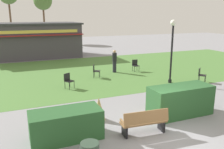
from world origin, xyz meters
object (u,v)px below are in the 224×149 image
(cafe_chair_center, at_px, (68,80))
(cafe_chair_north, at_px, (135,65))
(person_strolling, at_px, (115,61))
(parked_car_west_slot, at_px, (32,43))
(tree_left_bg, at_px, (43,1))
(lamppost_mid, at_px, (172,44))
(cafe_chair_east, at_px, (201,74))
(cafe_chair_west, at_px, (95,70))
(park_bench, at_px, (144,122))
(food_kiosk, at_px, (30,40))

(cafe_chair_center, distance_m, cafe_chair_north, 6.17)
(person_strolling, relative_size, parked_car_west_slot, 0.40)
(tree_left_bg, bearing_deg, person_strolling, -84.96)
(lamppost_mid, bearing_deg, parked_car_west_slot, 107.42)
(cafe_chair_east, xyz_separation_m, tree_left_bg, (-6.12, 27.83, 5.76))
(person_strolling, bearing_deg, cafe_chair_west, -19.33)
(park_bench, height_order, parked_car_west_slot, parked_car_west_slot)
(cafe_chair_east, relative_size, person_strolling, 0.53)
(cafe_chair_west, relative_size, tree_left_bg, 0.11)
(cafe_chair_west, bearing_deg, person_strolling, 26.50)
(cafe_chair_north, distance_m, parked_car_west_slot, 18.64)
(cafe_chair_west, bearing_deg, park_bench, -96.70)
(parked_car_west_slot, xyz_separation_m, tree_left_bg, (2.48, 5.95, 5.64))
(cafe_chair_east, xyz_separation_m, cafe_chair_north, (-2.48, 4.28, 0.00))
(cafe_chair_center, bearing_deg, cafe_chair_north, 22.59)
(cafe_chair_north, height_order, parked_car_west_slot, parked_car_west_slot)
(cafe_chair_center, bearing_deg, cafe_chair_east, -13.16)
(cafe_chair_center, xyz_separation_m, parked_car_west_slot, (-0.43, 19.97, 0.12))
(lamppost_mid, xyz_separation_m, cafe_chair_west, (-3.97, 3.07, -1.96))
(person_strolling, bearing_deg, tree_left_bg, -130.79)
(food_kiosk, bearing_deg, person_strolling, -61.02)
(cafe_chair_center, xyz_separation_m, person_strolling, (4.10, 2.69, 0.33))
(food_kiosk, xyz_separation_m, cafe_chair_center, (1.18, -12.21, -1.21))
(lamppost_mid, xyz_separation_m, parked_car_west_slot, (-6.67, 21.27, -1.84))
(lamppost_mid, xyz_separation_m, cafe_chair_east, (1.93, -0.62, -1.96))
(cafe_chair_east, height_order, person_strolling, person_strolling)
(cafe_chair_center, distance_m, tree_left_bg, 26.63)
(lamppost_mid, xyz_separation_m, food_kiosk, (-7.42, 13.50, -0.75))
(food_kiosk, xyz_separation_m, cafe_chair_north, (6.87, -9.84, -1.21))
(lamppost_mid, bearing_deg, person_strolling, 118.33)
(cafe_chair_east, distance_m, person_strolling, 6.15)
(food_kiosk, height_order, cafe_chair_center, food_kiosk)
(tree_left_bg, bearing_deg, cafe_chair_center, -94.52)
(park_bench, bearing_deg, cafe_chair_west, 83.30)
(person_strolling, bearing_deg, cafe_chair_east, 85.71)
(park_bench, height_order, tree_left_bg, tree_left_bg)
(cafe_chair_north, bearing_deg, parked_car_west_slot, 109.18)
(food_kiosk, xyz_separation_m, parked_car_west_slot, (0.75, 7.77, -1.09))
(park_bench, xyz_separation_m, cafe_chair_north, (4.40, 8.94, 0.05))
(lamppost_mid, height_order, food_kiosk, lamppost_mid)
(person_strolling, distance_m, tree_left_bg, 23.95)
(lamppost_mid, bearing_deg, cafe_chair_center, 168.31)
(lamppost_mid, relative_size, cafe_chair_center, 4.42)
(park_bench, bearing_deg, person_strolling, 73.14)
(food_kiosk, distance_m, cafe_chair_center, 12.33)
(cafe_chair_north, bearing_deg, cafe_chair_east, -59.96)
(park_bench, bearing_deg, cafe_chair_east, 34.11)
(park_bench, distance_m, lamppost_mid, 7.51)
(parked_car_west_slot, bearing_deg, lamppost_mid, -72.58)
(lamppost_mid, height_order, parked_car_west_slot, lamppost_mid)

